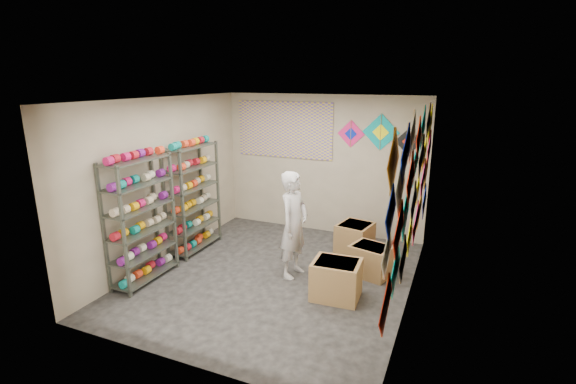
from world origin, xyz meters
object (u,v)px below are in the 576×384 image
at_px(shelf_rack_back, 193,198).
at_px(carton_c, 355,238).
at_px(carton_b, 371,260).
at_px(carton_a, 336,280).
at_px(shopkeeper, 294,225).
at_px(shelf_rack_front, 141,221).

bearing_deg(shelf_rack_back, carton_c, 20.01).
xyz_separation_m(carton_b, carton_c, (-0.46, 0.78, 0.02)).
relative_size(carton_a, carton_c, 1.09).
height_order(shelf_rack_back, carton_a, shelf_rack_back).
bearing_deg(shopkeeper, carton_a, -109.67).
bearing_deg(carton_c, shelf_rack_back, -149.29).
bearing_deg(carton_b, carton_a, -93.32).
relative_size(shelf_rack_back, carton_c, 3.19).
bearing_deg(carton_b, shopkeeper, -141.94).
distance_m(shelf_rack_back, carton_a, 3.00).
distance_m(shopkeeper, carton_a, 1.07).
distance_m(shopkeeper, carton_b, 1.34).
relative_size(shopkeeper, carton_b, 2.81).
distance_m(shelf_rack_front, carton_a, 2.99).
xyz_separation_m(shelf_rack_front, carton_b, (3.14, 1.49, -0.71)).
bearing_deg(shelf_rack_front, carton_a, 12.12).
bearing_deg(shopkeeper, carton_b, -59.80).
bearing_deg(shelf_rack_back, shopkeeper, -7.67).
xyz_separation_m(shelf_rack_back, shopkeeper, (2.03, -0.27, -0.12)).
relative_size(shelf_rack_front, carton_b, 3.22).
bearing_deg(shopkeeper, shelf_rack_back, 89.76).
bearing_deg(carton_a, shopkeeper, 149.67).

